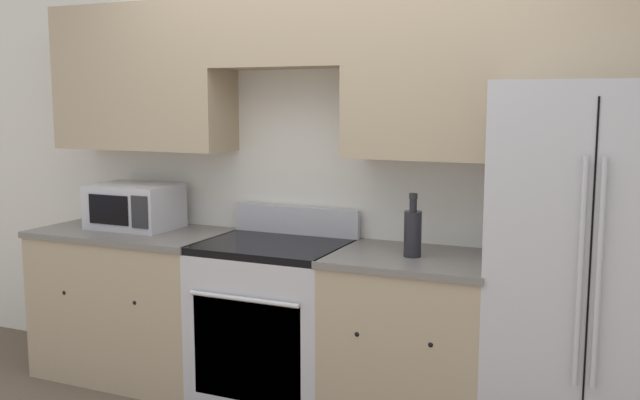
{
  "coord_description": "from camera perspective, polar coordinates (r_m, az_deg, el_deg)",
  "views": [
    {
      "loc": [
        1.49,
        -3.03,
        1.65
      ],
      "look_at": [
        0.0,
        0.31,
        1.14
      ],
      "focal_mm": 40.0,
      "sensor_mm": 36.0,
      "label": 1
    }
  ],
  "objects": [
    {
      "name": "wall_back",
      "position": [
        3.91,
        1.83,
        5.89
      ],
      "size": [
        8.0,
        0.39,
        2.6
      ],
      "color": "silver",
      "rests_on": "ground_plane"
    },
    {
      "name": "lower_cabinets_left",
      "position": [
        4.47,
        -14.62,
        -7.93
      ],
      "size": [
        1.14,
        0.64,
        0.89
      ],
      "color": "tan",
      "rests_on": "ground_plane"
    },
    {
      "name": "lower_cabinets_right",
      "position": [
        3.69,
        7.36,
        -11.18
      ],
      "size": [
        0.82,
        0.64,
        0.89
      ],
      "color": "tan",
      "rests_on": "ground_plane"
    },
    {
      "name": "oven_range",
      "position": [
        3.97,
        -3.72,
        -9.66
      ],
      "size": [
        0.78,
        0.65,
        1.05
      ],
      "color": "#B7B7BC",
      "rests_on": "ground_plane"
    },
    {
      "name": "refrigerator",
      "position": [
        3.5,
        21.06,
        -5.5
      ],
      "size": [
        0.88,
        0.78,
        1.74
      ],
      "color": "#B7B7BC",
      "rests_on": "ground_plane"
    },
    {
      "name": "microwave",
      "position": [
        4.42,
        -14.61,
        -0.47
      ],
      "size": [
        0.51,
        0.36,
        0.27
      ],
      "color": "#B7B7BC",
      "rests_on": "lower_cabinets_left"
    },
    {
      "name": "bottle",
      "position": [
        3.52,
        7.43,
        -2.54
      ],
      "size": [
        0.09,
        0.09,
        0.31
      ],
      "color": "black",
      "rests_on": "lower_cabinets_right"
    }
  ]
}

